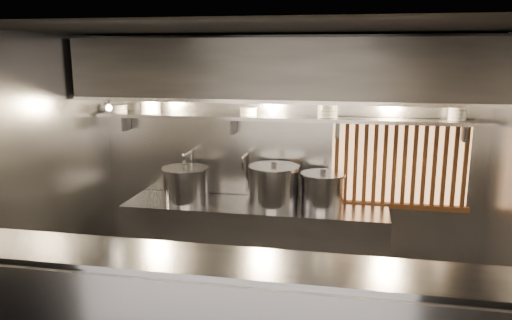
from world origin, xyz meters
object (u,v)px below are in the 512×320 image
(stock_pot_left, at_px, (185,184))
(stock_pot_right, at_px, (274,186))
(heat_lamp, at_px, (107,102))
(stock_pot_mid, at_px, (322,190))
(pendant_bulb, at_px, (273,112))

(stock_pot_left, height_order, stock_pot_right, stock_pot_right)
(heat_lamp, xyz_separation_m, stock_pot_left, (0.79, 0.26, -0.96))
(heat_lamp, bearing_deg, stock_pot_left, 18.23)
(stock_pot_left, relative_size, stock_pot_right, 1.09)
(stock_pot_mid, distance_m, stock_pot_right, 0.55)
(stock_pot_left, relative_size, stock_pot_mid, 1.15)
(pendant_bulb, distance_m, stock_pot_mid, 1.03)
(stock_pot_left, xyz_separation_m, stock_pot_mid, (1.58, 0.07, -0.00))
(stock_pot_mid, bearing_deg, pendant_bulb, 177.80)
(pendant_bulb, height_order, stock_pot_mid, pendant_bulb)
(stock_pot_mid, relative_size, stock_pot_right, 0.95)
(heat_lamp, height_order, pendant_bulb, heat_lamp)
(heat_lamp, distance_m, pendant_bulb, 1.83)
(heat_lamp, bearing_deg, stock_pot_mid, 7.89)
(stock_pot_right, bearing_deg, pendant_bulb, 114.67)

